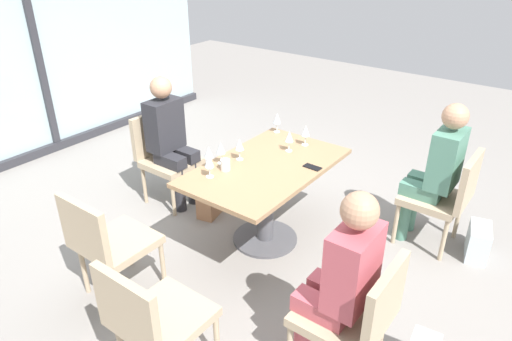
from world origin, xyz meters
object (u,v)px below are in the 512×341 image
(chair_near_window, at_px, (164,153))
(wine_glass_0, at_px, (277,119))
(chair_front_right, at_px, (445,194))
(wine_glass_3, at_px, (289,137))
(person_front_left, at_px, (341,278))
(wine_glass_4, at_px, (306,131))
(dining_table_main, at_px, (266,185))
(chair_side_end, at_px, (152,317))
(wine_glass_5, at_px, (209,153))
(wine_glass_2, at_px, (221,148))
(coffee_cup, at_px, (225,165))
(cell_phone_on_table, at_px, (312,167))
(chair_far_left, at_px, (107,240))
(wine_glass_1, at_px, (209,161))
(person_near_window, at_px, (170,136))
(handbag_0, at_px, (478,242))
(person_front_right, at_px, (436,168))
(handbag_1, at_px, (211,201))
(wine_glass_6, at_px, (239,145))
(chair_front_left, at_px, (356,314))

(chair_near_window, distance_m, wine_glass_0, 1.15)
(chair_front_right, relative_size, wine_glass_3, 4.70)
(person_front_left, xyz_separation_m, wine_glass_4, (1.35, 1.06, 0.16))
(wine_glass_0, relative_size, wine_glass_3, 1.00)
(chair_front_right, bearing_deg, wine_glass_0, 97.54)
(dining_table_main, xyz_separation_m, wine_glass_0, (0.62, 0.32, 0.31))
(dining_table_main, height_order, chair_side_end, chair_side_end)
(chair_near_window, xyz_separation_m, wine_glass_5, (-0.31, -0.88, 0.37))
(wine_glass_2, xyz_separation_m, coffee_cup, (-0.07, -0.10, -0.09))
(chair_side_end, xyz_separation_m, wine_glass_5, (1.22, 0.65, 0.37))
(cell_phone_on_table, bearing_deg, chair_near_window, 99.21)
(wine_glass_5, bearing_deg, wine_glass_2, -11.62)
(chair_far_left, xyz_separation_m, wine_glass_1, (0.81, -0.25, 0.37))
(wine_glass_1, distance_m, wine_glass_2, 0.24)
(person_near_window, relative_size, wine_glass_3, 6.81)
(wine_glass_4, relative_size, wine_glass_5, 1.00)
(dining_table_main, xyz_separation_m, handbag_0, (0.86, -1.53, -0.41))
(person_front_right, height_order, wine_glass_2, person_front_right)
(person_near_window, relative_size, coffee_cup, 14.00)
(chair_near_window, distance_m, wine_glass_4, 1.41)
(person_near_window, xyz_separation_m, wine_glass_4, (0.53, -1.15, 0.16))
(chair_front_right, distance_m, handbag_1, 2.06)
(chair_near_window, relative_size, chair_far_left, 1.00)
(chair_front_right, distance_m, wine_glass_3, 1.36)
(wine_glass_1, xyz_separation_m, handbag_0, (1.28, -1.76, -0.72))
(wine_glass_6, bearing_deg, cell_phone_on_table, -67.61)
(dining_table_main, bearing_deg, wine_glass_2, 121.48)
(person_front_left, bearing_deg, wine_glass_4, 38.03)
(wine_glass_0, distance_m, wine_glass_1, 1.05)
(chair_far_left, relative_size, wine_glass_4, 4.70)
(person_front_right, xyz_separation_m, person_front_left, (-1.66, 0.00, 0.00))
(wine_glass_1, xyz_separation_m, wine_glass_5, (0.11, 0.11, 0.00))
(chair_front_left, xyz_separation_m, chair_far_left, (-0.40, 1.69, 0.00))
(wine_glass_0, height_order, wine_glass_2, same)
(wine_glass_4, distance_m, wine_glass_5, 0.92)
(dining_table_main, distance_m, handbag_1, 0.78)
(person_near_window, xyz_separation_m, wine_glass_6, (-0.04, -0.87, 0.16))
(cell_phone_on_table, bearing_deg, person_front_right, -48.24)
(wine_glass_0, distance_m, coffee_cup, 0.90)
(cell_phone_on_table, bearing_deg, wine_glass_4, 41.35)
(chair_near_window, height_order, cell_phone_on_table, chair_near_window)
(chair_front_right, xyz_separation_m, person_front_right, (0.00, 0.11, 0.20))
(person_front_right, height_order, wine_glass_3, person_front_right)
(person_front_left, height_order, coffee_cup, person_front_left)
(chair_front_left, xyz_separation_m, handbag_0, (1.69, -0.32, -0.36))
(chair_side_end, height_order, wine_glass_5, wine_glass_5)
(dining_table_main, distance_m, wine_glass_1, 0.57)
(wine_glass_1, bearing_deg, wine_glass_3, -16.70)
(wine_glass_2, bearing_deg, chair_front_left, -112.70)
(person_front_left, relative_size, handbag_0, 4.20)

